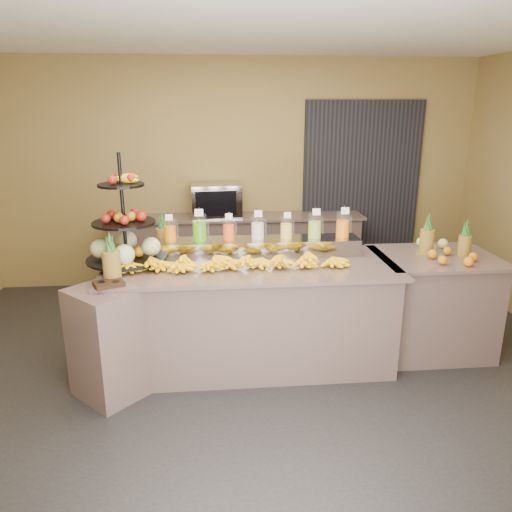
{
  "coord_description": "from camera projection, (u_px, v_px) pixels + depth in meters",
  "views": [
    {
      "loc": [
        -0.34,
        -3.76,
        2.25
      ],
      "look_at": [
        0.04,
        0.3,
        1.01
      ],
      "focal_mm": 35.0,
      "sensor_mm": 36.0,
      "label": 1
    }
  ],
  "objects": [
    {
      "name": "condiment_caddy",
      "position": [
        109.0,
        284.0,
        3.78
      ],
      "size": [
        0.26,
        0.24,
        0.03
      ],
      "primitive_type": "cube",
      "rotation": [
        0.0,
        0.0,
        0.43
      ],
      "color": "black",
      "rests_on": "buffet_counter"
    },
    {
      "name": "fruit_stand",
      "position": [
        131.0,
        237.0,
        4.22
      ],
      "size": [
        0.7,
        0.7,
        0.95
      ],
      "rotation": [
        0.0,
        0.0,
        0.04
      ],
      "color": "black",
      "rests_on": "buffet_counter"
    },
    {
      "name": "pitcher_tray",
      "position": [
        258.0,
        247.0,
        4.53
      ],
      "size": [
        1.85,
        0.3,
        0.15
      ],
      "primitive_type": "cube",
      "color": "gray",
      "rests_on": "buffet_counter"
    },
    {
      "name": "back_ledge",
      "position": [
        238.0,
        252.0,
        6.27
      ],
      "size": [
        3.1,
        0.55,
        0.93
      ],
      "color": "gray",
      "rests_on": "ground"
    },
    {
      "name": "room_envelope",
      "position": [
        267.0,
        147.0,
        4.48
      ],
      "size": [
        6.04,
        5.02,
        2.82
      ],
      "color": "olive",
      "rests_on": "ground"
    },
    {
      "name": "pineapple_left_b",
      "position": [
        163.0,
        237.0,
        4.59
      ],
      "size": [
        0.12,
        0.12,
        0.39
      ],
      "rotation": [
        0.0,
        0.0,
        0.43
      ],
      "color": "brown",
      "rests_on": "buffet_counter"
    },
    {
      "name": "juice_pitcher_orange_a",
      "position": [
        170.0,
        231.0,
        4.41
      ],
      "size": [
        0.11,
        0.11,
        0.26
      ],
      "color": "silver",
      "rests_on": "pitcher_tray"
    },
    {
      "name": "oven_warmer",
      "position": [
        216.0,
        200.0,
        6.05
      ],
      "size": [
        0.63,
        0.46,
        0.4
      ],
      "primitive_type": "cube",
      "rotation": [
        0.0,
        0.0,
        0.08
      ],
      "color": "gray",
      "rests_on": "back_ledge"
    },
    {
      "name": "right_counter",
      "position": [
        431.0,
        303.0,
        4.66
      ],
      "size": [
        1.08,
        0.88,
        0.93
      ],
      "color": "gray",
      "rests_on": "ground"
    },
    {
      "name": "pineapple_left_a",
      "position": [
        111.0,
        262.0,
        3.86
      ],
      "size": [
        0.14,
        0.14,
        0.4
      ],
      "rotation": [
        0.0,
        0.0,
        -0.26
      ],
      "color": "brown",
      "rests_on": "buffet_counter"
    },
    {
      "name": "banana_heap",
      "position": [
        232.0,
        260.0,
        4.18
      ],
      "size": [
        1.9,
        0.17,
        0.16
      ],
      "color": "yellow",
      "rests_on": "buffet_counter"
    },
    {
      "name": "buffet_counter",
      "position": [
        238.0,
        317.0,
        4.37
      ],
      "size": [
        2.75,
        1.25,
        0.93
      ],
      "color": "gray",
      "rests_on": "ground"
    },
    {
      "name": "ground",
      "position": [
        254.0,
        378.0,
        4.27
      ],
      "size": [
        6.0,
        6.0,
        0.0
      ],
      "primitive_type": "plane",
      "color": "black",
      "rests_on": "ground"
    },
    {
      "name": "juice_pitcher_green",
      "position": [
        200.0,
        229.0,
        4.43
      ],
      "size": [
        0.13,
        0.13,
        0.31
      ],
      "color": "silver",
      "rests_on": "pitcher_tray"
    },
    {
      "name": "juice_pitcher_lemon",
      "position": [
        286.0,
        229.0,
        4.51
      ],
      "size": [
        0.11,
        0.11,
        0.26
      ],
      "color": "silver",
      "rests_on": "pitcher_tray"
    },
    {
      "name": "juice_pitcher_orange_b",
      "position": [
        229.0,
        230.0,
        4.46
      ],
      "size": [
        0.11,
        0.11,
        0.26
      ],
      "color": "silver",
      "rests_on": "pitcher_tray"
    },
    {
      "name": "juice_pitcher_lime",
      "position": [
        315.0,
        227.0,
        4.53
      ],
      "size": [
        0.12,
        0.12,
        0.29
      ],
      "color": "silver",
      "rests_on": "pitcher_tray"
    },
    {
      "name": "right_fruit_pile",
      "position": [
        448.0,
        250.0,
        4.44
      ],
      "size": [
        0.43,
        0.41,
        0.23
      ],
      "color": "brown",
      "rests_on": "right_counter"
    },
    {
      "name": "juice_pitcher_orange_c",
      "position": [
        343.0,
        226.0,
        4.55
      ],
      "size": [
        0.12,
        0.13,
        0.3
      ],
      "color": "silver",
      "rests_on": "pitcher_tray"
    },
    {
      "name": "juice_pitcher_milk",
      "position": [
        258.0,
        229.0,
        4.48
      ],
      "size": [
        0.12,
        0.12,
        0.28
      ],
      "color": "silver",
      "rests_on": "pitcher_tray"
    }
  ]
}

